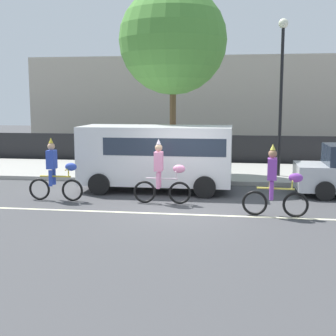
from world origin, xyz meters
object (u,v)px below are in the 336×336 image
parade_cyclist_pink (163,176)px  parade_cyclist_cobalt (56,173)px  street_lamp_post (282,74)px  parked_van_white (158,153)px  parade_cyclist_purple (276,185)px

parade_cyclist_pink → parade_cyclist_cobalt: bearing=-179.0°
parade_cyclist_cobalt → street_lamp_post: 9.11m
parked_van_white → street_lamp_post: street_lamp_post is taller
street_lamp_post → parade_cyclist_purple: bearing=-95.6°
parade_cyclist_purple → parked_van_white: bearing=139.9°
parked_van_white → parade_cyclist_pink: bearing=-77.2°
parade_cyclist_purple → street_lamp_post: (0.58, 5.91, 3.15)m
parade_cyclist_pink → parade_cyclist_purple: size_ratio=1.00×
parade_cyclist_purple → parked_van_white: size_ratio=0.38×
parade_cyclist_cobalt → parade_cyclist_purple: (6.45, -1.04, 0.00)m
parade_cyclist_pink → parade_cyclist_purple: same height
parade_cyclist_purple → street_lamp_post: 6.72m
parade_cyclist_cobalt → parade_cyclist_purple: 6.53m
parade_cyclist_cobalt → parked_van_white: size_ratio=0.38×
parade_cyclist_cobalt → parade_cyclist_pink: same height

